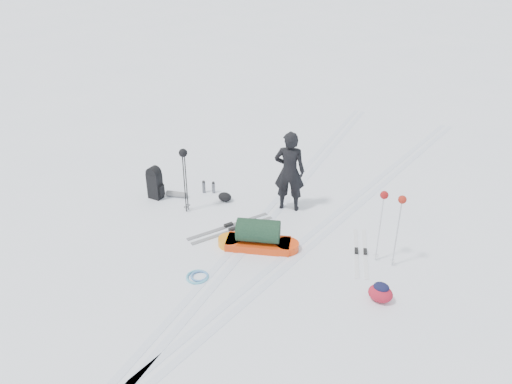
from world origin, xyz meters
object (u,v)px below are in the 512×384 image
(skier, at_px, (289,171))
(expedition_rucksack, at_px, (157,184))
(pulk_sled, at_px, (258,237))
(ski_poles_black, at_px, (184,161))

(skier, relative_size, expedition_rucksack, 2.27)
(pulk_sled, relative_size, expedition_rucksack, 2.06)
(expedition_rucksack, distance_m, ski_poles_black, 1.33)
(pulk_sled, xyz_separation_m, ski_poles_black, (-2.16, 0.52, 1.02))
(skier, bearing_deg, expedition_rucksack, 0.85)
(skier, xyz_separation_m, pulk_sled, (0.17, -1.75, -0.71))
(skier, xyz_separation_m, expedition_rucksack, (-2.97, -1.06, -0.57))
(skier, distance_m, ski_poles_black, 2.37)
(pulk_sled, height_order, expedition_rucksack, expedition_rucksack)
(skier, relative_size, ski_poles_black, 1.23)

